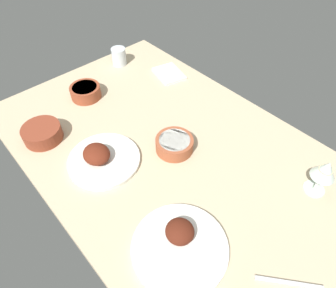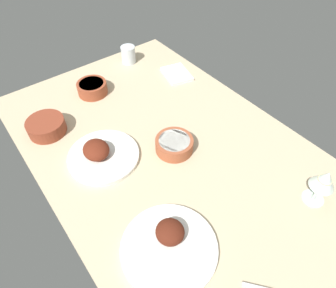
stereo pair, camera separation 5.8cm
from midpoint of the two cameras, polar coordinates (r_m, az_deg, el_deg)
dining_table at (r=112.83cm, az=1.47°, el=-1.42°), size 140.00×90.00×4.00cm
plate_far_side at (r=88.80cm, az=2.22°, el=-18.82°), size 27.88×27.88×6.85cm
plate_near_viewer at (r=108.72cm, az=-11.28°, el=-1.97°), size 25.90×25.90×6.98cm
bowl_cream at (r=108.82cm, az=2.74°, el=-0.09°), size 14.02×14.02×5.05cm
bowl_pasta at (r=137.68cm, az=-13.23°, el=10.50°), size 13.11×13.11×5.41cm
bowl_onions at (r=123.37cm, az=-21.19°, el=3.22°), size 14.57×14.57×5.65cm
wine_glass at (r=102.40cm, az=29.33°, el=-6.29°), size 7.60×7.60×14.00cm
water_tumbler at (r=155.87cm, az=-6.56°, el=16.72°), size 7.10×7.10×8.44cm
folded_napkin at (r=147.34cm, az=2.84°, el=13.33°), size 17.52×14.69×1.20cm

